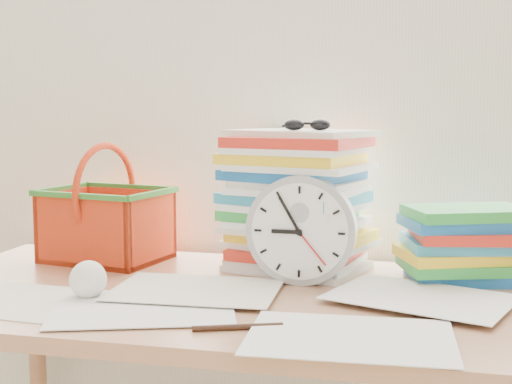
% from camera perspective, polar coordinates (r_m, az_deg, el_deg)
% --- Properties ---
extents(curtain, '(2.40, 0.01, 2.50)m').
position_cam_1_polar(curtain, '(1.77, 2.24, 12.68)').
color(curtain, white).
rests_on(curtain, room_shell).
extents(desk, '(1.40, 0.70, 0.75)m').
position_cam_1_polar(desk, '(1.46, -0.80, -10.83)').
color(desk, '#AA724F').
rests_on(desk, ground).
extents(paper_stack, '(0.38, 0.35, 0.32)m').
position_cam_1_polar(paper_stack, '(1.62, 3.18, -0.65)').
color(paper_stack, white).
rests_on(paper_stack, desk).
extents(clock, '(0.23, 0.05, 0.23)m').
position_cam_1_polar(clock, '(1.49, 3.65, -3.04)').
color(clock, '#9FA2A5').
rests_on(clock, desk).
extents(sunglasses, '(0.14, 0.13, 0.03)m').
position_cam_1_polar(sunglasses, '(1.55, 4.10, 5.40)').
color(sunglasses, black).
rests_on(sunglasses, paper_stack).
extents(book_stack, '(0.31, 0.27, 0.16)m').
position_cam_1_polar(book_stack, '(1.58, 16.13, -3.97)').
color(book_stack, white).
rests_on(book_stack, desk).
extents(basket, '(0.31, 0.26, 0.28)m').
position_cam_1_polar(basket, '(1.75, -11.92, -0.89)').
color(basket, '#E94216').
rests_on(basket, desk).
extents(crumpled_ball, '(0.07, 0.07, 0.07)m').
position_cam_1_polar(crumpled_ball, '(1.43, -13.30, -6.81)').
color(crumpled_ball, white).
rests_on(crumpled_ball, desk).
extents(pen, '(0.15, 0.06, 0.01)m').
position_cam_1_polar(pen, '(1.20, -1.47, -10.75)').
color(pen, black).
rests_on(pen, desk).
extents(scattered_papers, '(1.26, 0.42, 0.02)m').
position_cam_1_polar(scattered_papers, '(1.44, -0.80, -7.77)').
color(scattered_papers, white).
rests_on(scattered_papers, desk).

